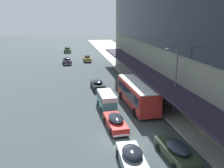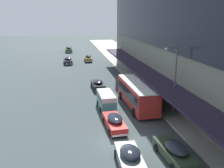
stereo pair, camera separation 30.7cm
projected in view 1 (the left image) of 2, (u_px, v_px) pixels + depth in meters
name	position (u px, v px, depth m)	size (l,w,h in m)	color
ground	(120.00, 142.00, 22.65)	(240.00, 240.00, 0.00)	#3B4647
transit_bus_kerbside_front	(137.00, 93.00, 30.81)	(2.98, 9.64, 3.07)	#B52A25
sedan_oncoming_rear	(177.00, 151.00, 19.75)	(2.10, 5.08, 1.52)	#2A3926
sedan_lead_mid	(67.00, 50.00, 75.39)	(1.99, 5.03, 1.66)	#193715
sedan_trailing_mid	(132.00, 157.00, 18.91)	(1.99, 4.31, 1.56)	gray
sedan_trailing_near	(115.00, 122.00, 25.10)	(1.90, 4.92, 1.51)	#B0211D
sedan_second_near	(98.00, 84.00, 38.42)	(1.89, 4.58, 1.47)	black
sedan_oncoming_front	(87.00, 58.00, 60.95)	(1.88, 4.64, 1.57)	olive
sedan_second_mid	(67.00, 61.00, 57.79)	(2.08, 4.71, 1.53)	black
vw_van	(106.00, 99.00, 30.55)	(1.98, 4.58, 1.96)	teal
pedestrian_at_kerb	(162.00, 99.00, 30.63)	(0.61, 0.33, 1.86)	#372422
street_lamp	(174.00, 78.00, 26.80)	(1.50, 0.28, 7.77)	#4C4C51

